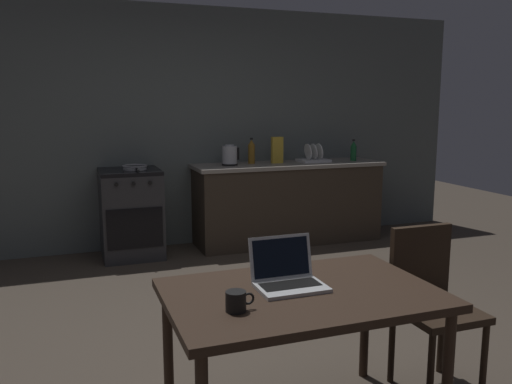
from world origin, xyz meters
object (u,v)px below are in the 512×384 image
object	(u,v)px
dining_table	(301,305)
frying_pan	(135,167)
laptop	(288,277)
coffee_mug	(236,301)
cereal_box	(277,150)
electric_kettle	(230,156)
dish_rack	(314,158)
stove_oven	(131,213)
bottle_b	(251,151)
bottle	(353,151)

from	to	relation	value
dining_table	frying_pan	bearing A→B (deg)	95.99
dining_table	laptop	size ratio (longest dim) A/B	3.93
coffee_mug	cereal_box	world-z (taller)	cereal_box
electric_kettle	dish_rack	bearing A→B (deg)	0.00
laptop	electric_kettle	bearing A→B (deg)	90.01
stove_oven	dish_rack	size ratio (longest dim) A/B	2.67
dish_rack	bottle_b	world-z (taller)	bottle_b
stove_oven	bottle_b	distance (m)	1.47
electric_kettle	coffee_mug	bearing A→B (deg)	-106.70
stove_oven	bottle	bearing A→B (deg)	-1.07
electric_kettle	coffee_mug	distance (m)	3.59
laptop	dish_rack	world-z (taller)	dish_rack
cereal_box	electric_kettle	bearing A→B (deg)	-177.95
bottle	dish_rack	size ratio (longest dim) A/B	0.73
dining_table	bottle_b	xyz separation A→B (m)	(0.95, 3.38, 0.40)
electric_kettle	coffee_mug	size ratio (longest dim) A/B	1.76
dining_table	laptop	world-z (taller)	laptop
frying_pan	bottle_b	bearing A→B (deg)	4.81
frying_pan	dining_table	bearing A→B (deg)	-84.01
laptop	bottle	size ratio (longest dim) A/B	1.29
frying_pan	cereal_box	world-z (taller)	cereal_box
electric_kettle	bottle	xyz separation A→B (m)	(1.49, -0.05, 0.01)
coffee_mug	bottle	bearing A→B (deg)	53.32
frying_pan	electric_kettle	bearing A→B (deg)	1.61
electric_kettle	dish_rack	distance (m)	1.00
stove_oven	cereal_box	size ratio (longest dim) A/B	3.09
bottle_b	cereal_box	bearing A→B (deg)	-11.95
stove_oven	dining_table	xyz separation A→B (m)	(0.40, -3.30, 0.19)
laptop	bottle_b	size ratio (longest dim) A/B	1.12
stove_oven	bottle	distance (m)	2.62
frying_pan	cereal_box	bearing A→B (deg)	1.76
laptop	dining_table	bearing A→B (deg)	-50.81
bottle	cereal_box	xyz separation A→B (m)	(-0.93, 0.07, 0.03)
laptop	bottle_b	world-z (taller)	bottle_b
bottle_b	frying_pan	bearing A→B (deg)	-175.19
laptop	coffee_mug	distance (m)	0.38
frying_pan	cereal_box	size ratio (longest dim) A/B	1.45
frying_pan	dish_rack	bearing A→B (deg)	0.81
electric_kettle	bottle_b	size ratio (longest dim) A/B	0.78
laptop	cereal_box	distance (m)	3.50
dish_rack	bottle_b	size ratio (longest dim) A/B	1.19
cereal_box	dining_table	bearing A→B (deg)	-110.30
dining_table	dish_rack	xyz separation A→B (m)	(1.67, 3.30, 0.31)
stove_oven	bottle	world-z (taller)	bottle
dining_table	coffee_mug	xyz separation A→B (m)	(-0.36, -0.13, 0.11)
stove_oven	coffee_mug	world-z (taller)	stove_oven
stove_oven	cereal_box	xyz separation A→B (m)	(1.63, 0.02, 0.60)
frying_pan	dish_rack	distance (m)	2.01
dining_table	cereal_box	distance (m)	3.57
bottle	frying_pan	world-z (taller)	bottle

